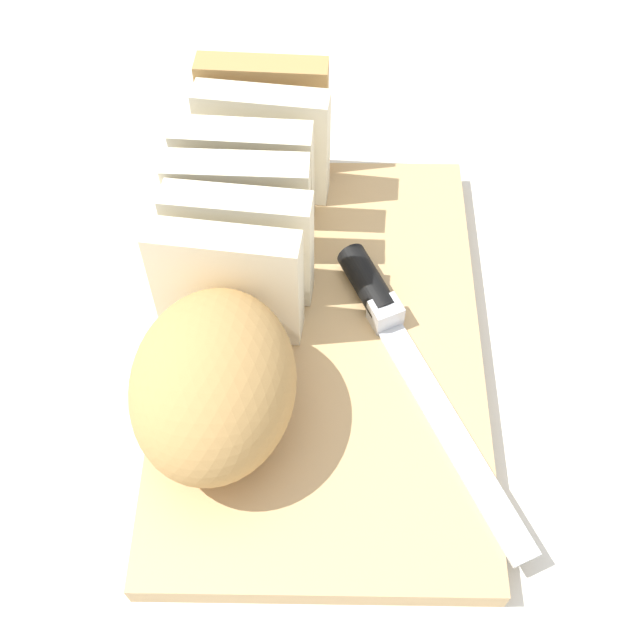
% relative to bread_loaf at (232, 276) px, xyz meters
% --- Properties ---
extents(ground_plane, '(3.00, 3.00, 0.00)m').
position_rel_bread_loaf_xyz_m(ground_plane, '(-0.02, -0.07, -0.07)').
color(ground_plane, silver).
extents(cutting_board, '(0.39, 0.26, 0.02)m').
position_rel_bread_loaf_xyz_m(cutting_board, '(-0.02, -0.07, -0.06)').
color(cutting_board, tan).
rests_on(cutting_board, ground_plane).
extents(bread_loaf, '(0.37, 0.14, 0.11)m').
position_rel_bread_loaf_xyz_m(bread_loaf, '(0.00, 0.00, 0.00)').
color(bread_loaf, tan).
rests_on(bread_loaf, cutting_board).
extents(bread_knife, '(0.26, 0.13, 0.02)m').
position_rel_bread_loaf_xyz_m(bread_knife, '(-0.01, -0.12, -0.04)').
color(bread_knife, silver).
rests_on(bread_knife, cutting_board).
extents(crumb_near_knife, '(0.01, 0.01, 0.01)m').
position_rel_bread_loaf_xyz_m(crumb_near_knife, '(0.03, -0.10, -0.05)').
color(crumb_near_knife, '#A8753D').
rests_on(crumb_near_knife, cutting_board).
extents(crumb_near_loaf, '(0.00, 0.00, 0.00)m').
position_rel_bread_loaf_xyz_m(crumb_near_loaf, '(0.03, -0.02, -0.05)').
color(crumb_near_loaf, '#A8753D').
rests_on(crumb_near_loaf, cutting_board).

